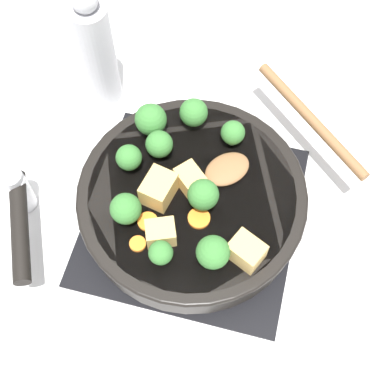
% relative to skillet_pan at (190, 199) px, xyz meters
% --- Properties ---
extents(ground_plane, '(2.40, 2.40, 0.00)m').
position_rel_skillet_pan_xyz_m(ground_plane, '(-0.00, -0.00, -0.06)').
color(ground_plane, white).
extents(front_burner_grate, '(0.31, 0.31, 0.03)m').
position_rel_skillet_pan_xyz_m(front_burner_grate, '(-0.00, -0.00, -0.04)').
color(front_burner_grate, black).
rests_on(front_burner_grate, ground_plane).
extents(skillet_pan, '(0.43, 0.34, 0.05)m').
position_rel_skillet_pan_xyz_m(skillet_pan, '(0.00, 0.00, 0.00)').
color(skillet_pan, black).
rests_on(skillet_pan, front_burner_grate).
extents(wooden_spoon, '(0.24, 0.24, 0.02)m').
position_rel_skillet_pan_xyz_m(wooden_spoon, '(-0.10, -0.11, 0.03)').
color(wooden_spoon, brown).
rests_on(wooden_spoon, skillet_pan).
extents(tofu_cube_center_large, '(0.05, 0.04, 0.03)m').
position_rel_skillet_pan_xyz_m(tofu_cube_center_large, '(0.02, 0.07, 0.04)').
color(tofu_cube_center_large, tan).
rests_on(tofu_cube_center_large, skillet_pan).
extents(tofu_cube_near_handle, '(0.05, 0.05, 0.04)m').
position_rel_skillet_pan_xyz_m(tofu_cube_near_handle, '(0.04, 0.01, 0.04)').
color(tofu_cube_near_handle, tan).
rests_on(tofu_cube_near_handle, skillet_pan).
extents(tofu_cube_east_chunk, '(0.05, 0.05, 0.03)m').
position_rel_skillet_pan_xyz_m(tofu_cube_east_chunk, '(0.00, -0.01, 0.04)').
color(tofu_cube_east_chunk, tan).
rests_on(tofu_cube_east_chunk, skillet_pan).
extents(tofu_cube_west_chunk, '(0.05, 0.05, 0.03)m').
position_rel_skillet_pan_xyz_m(tofu_cube_west_chunk, '(-0.09, 0.07, 0.04)').
color(tofu_cube_west_chunk, tan).
rests_on(tofu_cube_west_chunk, skillet_pan).
extents(broccoli_floret_near_spoon, '(0.04, 0.04, 0.04)m').
position_rel_skillet_pan_xyz_m(broccoli_floret_near_spoon, '(0.09, -0.02, 0.05)').
color(broccoli_floret_near_spoon, '#709956').
rests_on(broccoli_floret_near_spoon, skillet_pan).
extents(broccoli_floret_center_top, '(0.04, 0.04, 0.05)m').
position_rel_skillet_pan_xyz_m(broccoli_floret_center_top, '(-0.02, 0.01, 0.05)').
color(broccoli_floret_center_top, '#709956').
rests_on(broccoli_floret_center_top, skillet_pan).
extents(broccoli_floret_east_rim, '(0.03, 0.03, 0.04)m').
position_rel_skillet_pan_xyz_m(broccoli_floret_east_rim, '(0.01, 0.10, 0.05)').
color(broccoli_floret_east_rim, '#709956').
rests_on(broccoli_floret_east_rim, skillet_pan).
extents(broccoli_floret_west_rim, '(0.04, 0.04, 0.05)m').
position_rel_skillet_pan_xyz_m(broccoli_floret_west_rim, '(-0.05, 0.09, 0.05)').
color(broccoli_floret_west_rim, '#709956').
rests_on(broccoli_floret_west_rim, skillet_pan).
extents(broccoli_floret_north_edge, '(0.04, 0.04, 0.05)m').
position_rel_skillet_pan_xyz_m(broccoli_floret_north_edge, '(0.07, 0.06, 0.05)').
color(broccoli_floret_north_edge, '#709956').
rests_on(broccoli_floret_north_edge, skillet_pan).
extents(broccoli_floret_south_cluster, '(0.05, 0.05, 0.05)m').
position_rel_skillet_pan_xyz_m(broccoli_floret_south_cluster, '(0.08, -0.08, 0.05)').
color(broccoli_floret_south_cluster, '#709956').
rests_on(broccoli_floret_south_cluster, skillet_pan).
extents(broccoli_floret_mid_floret, '(0.04, 0.04, 0.05)m').
position_rel_skillet_pan_xyz_m(broccoli_floret_mid_floret, '(0.02, -0.11, 0.05)').
color(broccoli_floret_mid_floret, '#709956').
rests_on(broccoli_floret_mid_floret, skillet_pan).
extents(broccoli_floret_small_inner, '(0.03, 0.03, 0.04)m').
position_rel_skillet_pan_xyz_m(broccoli_floret_small_inner, '(-0.04, -0.09, 0.05)').
color(broccoli_floret_small_inner, '#709956').
rests_on(broccoli_floret_small_inner, skillet_pan).
extents(broccoli_floret_tall_stem, '(0.04, 0.04, 0.05)m').
position_rel_skillet_pan_xyz_m(broccoli_floret_tall_stem, '(0.06, -0.05, 0.05)').
color(broccoli_floret_tall_stem, '#709956').
rests_on(broccoli_floret_tall_stem, skillet_pan).
extents(carrot_slice_orange_thin, '(0.03, 0.03, 0.01)m').
position_rel_skillet_pan_xyz_m(carrot_slice_orange_thin, '(-0.02, 0.04, 0.02)').
color(carrot_slice_orange_thin, orange).
rests_on(carrot_slice_orange_thin, skillet_pan).
extents(carrot_slice_near_center, '(0.02, 0.02, 0.01)m').
position_rel_skillet_pan_xyz_m(carrot_slice_near_center, '(0.05, 0.09, 0.02)').
color(carrot_slice_near_center, orange).
rests_on(carrot_slice_near_center, skillet_pan).
extents(carrot_slice_edge_slice, '(0.03, 0.03, 0.01)m').
position_rel_skillet_pan_xyz_m(carrot_slice_edge_slice, '(0.04, 0.06, 0.02)').
color(carrot_slice_edge_slice, orange).
rests_on(carrot_slice_edge_slice, skillet_pan).
extents(pepper_mill, '(0.06, 0.06, 0.22)m').
position_rel_skillet_pan_xyz_m(pepper_mill, '(0.20, -0.19, 0.05)').
color(pepper_mill, '#B2B2B7').
rests_on(pepper_mill, ground_plane).
extents(salt_shaker, '(0.04, 0.04, 0.09)m').
position_rel_skillet_pan_xyz_m(salt_shaker, '(0.25, 0.04, -0.01)').
color(salt_shaker, white).
rests_on(salt_shaker, ground_plane).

